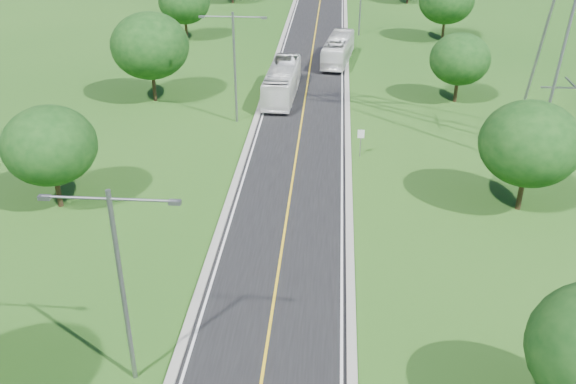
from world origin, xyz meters
name	(u,v)px	position (x,y,z in m)	size (l,w,h in m)	color
ground	(309,74)	(0.00, 60.00, 0.00)	(260.00, 260.00, 0.00)	#1C4814
road	(311,59)	(0.00, 66.00, 0.03)	(8.00, 150.00, 0.06)	black
curb_left	(276,57)	(-4.25, 66.00, 0.11)	(0.50, 150.00, 0.22)	gray
curb_right	(346,59)	(4.25, 66.00, 0.11)	(0.50, 150.00, 0.22)	gray
speed_limit_sign	(361,139)	(5.20, 37.98, 1.60)	(0.55, 0.09, 2.40)	slate
streetlight_near_left	(120,273)	(-6.00, 12.00, 5.94)	(5.90, 0.25, 10.00)	slate
streetlight_mid_left	(234,59)	(-6.00, 45.00, 5.94)	(5.90, 0.25, 10.00)	slate
tree_lb	(50,145)	(-16.00, 28.00, 4.64)	(6.30, 6.30, 7.33)	black
tree_lc	(150,46)	(-15.00, 50.00, 5.58)	(7.56, 7.56, 8.79)	black
tree_ld	(184,2)	(-17.00, 74.00, 4.95)	(6.72, 6.72, 7.82)	black
tree_rb	(530,144)	(16.00, 30.00, 4.95)	(6.72, 6.72, 7.82)	black
tree_rc	(460,59)	(15.00, 52.00, 4.33)	(5.88, 5.88, 6.84)	black
tree_rd	(447,0)	(17.00, 76.00, 5.27)	(7.14, 7.14, 8.30)	black
bus_outbound	(338,49)	(3.20, 64.80, 1.58)	(2.55, 10.89, 3.03)	white
bus_inbound	(282,81)	(-2.37, 52.00, 1.68)	(2.71, 11.60, 3.23)	white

